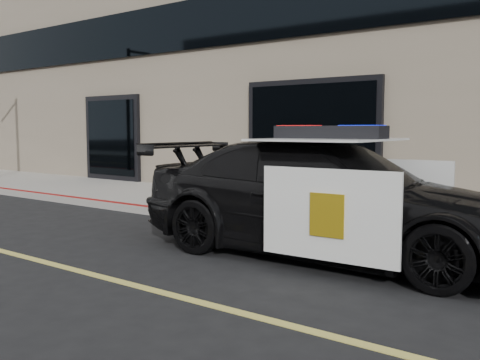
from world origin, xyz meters
The scene contains 4 objects.
ground centered at (0.00, 0.00, 0.00)m, with size 120.00×120.00×0.00m, color black.
sidewalk_n centered at (0.00, 5.25, 0.07)m, with size 60.00×3.50×0.15m, color gray.
police_car centered at (1.76, 2.57, 0.80)m, with size 2.76×5.63×1.78m.
fire_hydrant centered at (-0.71, 4.37, 0.54)m, with size 0.38×0.52×0.83m.
Camera 1 is at (5.13, -3.92, 1.74)m, focal length 40.00 mm.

